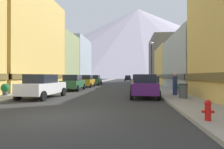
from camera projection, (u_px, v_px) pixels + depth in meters
ground_plane at (59, 118)px, 7.49m from camera, size 400.00×400.00×0.00m
sidewalk_left at (92, 83)px, 42.95m from camera, size 2.50×100.00×0.15m
sidewalk_right at (147, 83)px, 41.62m from camera, size 2.50×100.00×0.15m
storefront_left_1 at (14, 43)px, 23.13m from camera, size 8.47×13.05×11.75m
storefront_left_2 at (56, 60)px, 33.65m from camera, size 6.54×8.23×9.10m
storefront_left_3 at (69, 62)px, 43.28m from camera, size 8.59×10.46×10.17m
storefront_right_1 at (207, 64)px, 22.08m from camera, size 8.45×12.57×6.43m
storefront_right_2 at (178, 67)px, 33.83m from camera, size 7.36×10.63×6.73m
storefront_right_3 at (168, 61)px, 45.96m from camera, size 8.68×13.24×10.88m
car_left_0 at (43, 86)px, 14.11m from camera, size 2.23×4.47×1.78m
car_left_1 at (73, 83)px, 21.38m from camera, size 2.22×4.47×1.78m
car_left_2 at (86, 81)px, 27.60m from camera, size 2.22×4.47×1.78m
car_left_3 at (95, 80)px, 33.91m from camera, size 2.16×4.44×1.78m
car_right_0 at (144, 86)px, 14.49m from camera, size 2.14×4.44×1.78m
car_right_1 at (140, 82)px, 22.35m from camera, size 2.21×4.46×1.78m
car_driving_0 at (128, 78)px, 57.45m from camera, size 2.06×4.40×1.78m
fire_hydrant_near at (208, 110)px, 6.41m from camera, size 0.40×0.22×0.70m
trash_bin_right at (183, 91)px, 12.85m from camera, size 0.59×0.59×0.98m
potted_plant_0 at (5, 89)px, 14.74m from camera, size 0.66×0.66×0.91m
potted_plant_2 at (180, 88)px, 16.16m from camera, size 0.58×0.58×0.87m
pedestrian_0 at (158, 81)px, 24.69m from camera, size 0.36×0.36×1.66m
pedestrian_1 at (175, 85)px, 14.86m from camera, size 0.36×0.36×1.73m
streetlamp_right at (152, 58)px, 23.98m from camera, size 0.36×0.36×5.86m
mountain_backdrop at (138, 43)px, 265.15m from camera, size 336.13×336.13×95.76m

